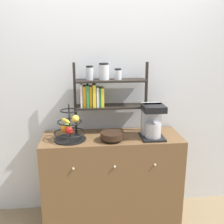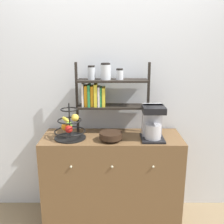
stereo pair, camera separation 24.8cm
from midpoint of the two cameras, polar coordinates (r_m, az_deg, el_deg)
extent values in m
cube|color=silver|center=(2.72, 2.57, 4.36)|extent=(7.00, 0.05, 2.60)
cube|color=brown|center=(2.75, 2.63, -14.34)|extent=(1.35, 0.48, 0.91)
sphere|color=#B2AD8C|center=(2.42, -6.04, -11.85)|extent=(0.02, 0.02, 0.02)
sphere|color=#B2AD8C|center=(2.41, 2.97, -11.90)|extent=(0.02, 0.02, 0.02)
sphere|color=#B2AD8C|center=(2.46, 11.84, -11.67)|extent=(0.02, 0.02, 0.02)
cube|color=black|center=(2.53, 11.53, -5.69)|extent=(0.21, 0.25, 0.02)
cube|color=#B7B7BC|center=(2.54, 11.42, -1.71)|extent=(0.18, 0.10, 0.31)
cylinder|color=#B7B7BC|center=(2.48, 11.73, -4.21)|extent=(0.15, 0.15, 0.14)
cube|color=black|center=(2.43, 11.94, 0.53)|extent=(0.20, 0.20, 0.06)
cylinder|color=black|center=(2.52, -6.34, -5.62)|extent=(0.30, 0.30, 0.01)
cylinder|color=black|center=(2.46, -6.45, -1.87)|extent=(0.01, 0.01, 0.33)
torus|color=black|center=(2.50, -6.38, -4.22)|extent=(0.30, 0.30, 0.01)
torus|color=black|center=(2.46, -6.45, -1.87)|extent=(0.23, 0.23, 0.01)
torus|color=black|center=(2.43, -6.53, 0.54)|extent=(0.16, 0.16, 0.01)
sphere|color=red|center=(2.44, -6.56, -3.78)|extent=(0.07, 0.07, 0.07)
sphere|color=#6BAD33|center=(2.56, -6.74, -2.91)|extent=(0.07, 0.07, 0.07)
sphere|color=orange|center=(2.51, -7.42, -3.25)|extent=(0.08, 0.08, 0.08)
ellipsoid|color=yellow|center=(2.42, -7.30, -1.64)|extent=(0.11, 0.15, 0.04)
sphere|color=gold|center=(2.42, -5.21, -1.28)|extent=(0.07, 0.07, 0.07)
cylinder|color=black|center=(2.45, 2.61, -6.02)|extent=(0.12, 0.12, 0.02)
cylinder|color=black|center=(2.43, 2.62, -5.15)|extent=(0.21, 0.21, 0.06)
cube|color=black|center=(2.59, -4.97, 2.98)|extent=(0.02, 0.02, 0.70)
cube|color=black|center=(2.63, 10.54, 2.95)|extent=(0.02, 0.02, 0.70)
cube|color=black|center=(2.60, 2.81, 1.18)|extent=(0.68, 0.20, 0.02)
cube|color=black|center=(2.55, 2.89, 6.85)|extent=(0.68, 0.20, 0.02)
cube|color=white|center=(2.58, -3.61, 3.81)|extent=(0.02, 0.14, 0.23)
cube|color=orange|center=(2.58, -2.93, 3.58)|extent=(0.03, 0.13, 0.21)
cube|color=#2D8C47|center=(2.58, -2.27, 3.68)|extent=(0.02, 0.16, 0.21)
cube|color=orange|center=(2.58, -1.62, 3.54)|extent=(0.03, 0.13, 0.20)
cube|color=yellow|center=(2.57, -0.84, 3.74)|extent=(0.03, 0.15, 0.22)
cube|color=white|center=(2.58, -0.15, 3.45)|extent=(0.02, 0.16, 0.19)
cube|color=#2D8C47|center=(2.58, 0.32, 3.38)|extent=(0.02, 0.14, 0.19)
cube|color=yellow|center=(2.58, 0.91, 3.37)|extent=(0.03, 0.14, 0.18)
cylinder|color=silver|center=(2.54, -1.74, 8.38)|extent=(0.07, 0.07, 0.12)
cylinder|color=black|center=(2.54, -1.75, 9.90)|extent=(0.07, 0.07, 0.02)
cylinder|color=silver|center=(2.54, 1.36, 8.66)|extent=(0.10, 0.10, 0.14)
cylinder|color=black|center=(2.53, 1.37, 10.45)|extent=(0.09, 0.09, 0.02)
cylinder|color=silver|center=(2.55, 4.45, 8.04)|extent=(0.07, 0.07, 0.09)
cylinder|color=black|center=(2.54, 4.47, 9.24)|extent=(0.06, 0.06, 0.02)
camera|label=1|loc=(0.12, -87.14, 0.77)|focal=42.00mm
camera|label=2|loc=(0.12, 92.86, -0.77)|focal=42.00mm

